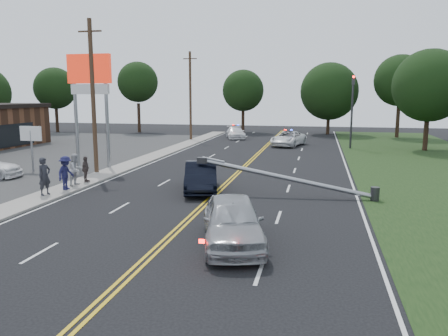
% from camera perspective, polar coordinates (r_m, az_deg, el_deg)
% --- Properties ---
extents(ground, '(120.00, 120.00, 0.00)m').
position_cam_1_polar(ground, '(16.09, -7.67, -9.48)').
color(ground, black).
rests_on(ground, ground).
extents(sidewalk, '(1.80, 70.00, 0.12)m').
position_cam_1_polar(sidewalk, '(28.34, -16.79, -1.35)').
color(sidewalk, gray).
rests_on(sidewalk, ground).
extents(centerline_yellow, '(0.36, 80.00, 0.00)m').
position_cam_1_polar(centerline_yellow, '(25.38, 0.05, -2.29)').
color(centerline_yellow, gold).
rests_on(centerline_yellow, ground).
extents(pylon_sign, '(3.20, 0.35, 8.00)m').
position_cam_1_polar(pylon_sign, '(32.39, -17.13, 10.52)').
color(pylon_sign, gray).
rests_on(pylon_sign, ground).
extents(small_sign, '(1.60, 0.14, 3.10)m').
position_cam_1_polar(small_sign, '(32.72, -23.89, 3.68)').
color(small_sign, gray).
rests_on(small_sign, ground).
extents(traffic_signal, '(0.28, 0.41, 7.05)m').
position_cam_1_polar(traffic_signal, '(44.37, 16.40, 7.87)').
color(traffic_signal, '#2D2D30').
rests_on(traffic_signal, ground).
extents(fallen_streetlight, '(9.36, 0.44, 1.91)m').
position_cam_1_polar(fallen_streetlight, '(22.70, 9.34, -1.50)').
color(fallen_streetlight, '#2D2D30').
rests_on(fallen_streetlight, ground).
extents(utility_pole_mid, '(1.60, 0.28, 10.00)m').
position_cam_1_polar(utility_pole_mid, '(30.00, -16.74, 8.90)').
color(utility_pole_mid, '#382619').
rests_on(utility_pole_mid, ground).
extents(utility_pole_far, '(1.60, 0.28, 10.00)m').
position_cam_1_polar(utility_pole_far, '(50.39, -4.41, 9.38)').
color(utility_pole_far, '#382619').
rests_on(utility_pole_far, ground).
extents(tree_4, '(5.73, 5.73, 8.95)m').
position_cam_1_polar(tree_4, '(66.01, -21.21, 9.67)').
color(tree_4, black).
rests_on(tree_4, ground).
extents(tree_5, '(5.55, 5.55, 9.72)m').
position_cam_1_polar(tree_5, '(62.60, -11.19, 10.94)').
color(tree_5, black).
rests_on(tree_5, ground).
extents(tree_6, '(5.71, 5.71, 8.64)m').
position_cam_1_polar(tree_6, '(61.34, 2.52, 10.07)').
color(tree_6, black).
rests_on(tree_6, ground).
extents(tree_7, '(7.50, 7.50, 9.39)m').
position_cam_1_polar(tree_7, '(59.70, 13.59, 9.70)').
color(tree_7, black).
rests_on(tree_7, ground).
extents(tree_8, '(6.21, 6.21, 10.02)m').
position_cam_1_polar(tree_8, '(57.84, 22.04, 10.54)').
color(tree_8, black).
rests_on(tree_8, ground).
extents(tree_9, '(6.70, 6.70, 9.40)m').
position_cam_1_polar(tree_9, '(45.26, 25.26, 9.70)').
color(tree_9, black).
rests_on(tree_9, ground).
extents(crashed_sedan, '(2.84, 5.08, 1.58)m').
position_cam_1_polar(crashed_sedan, '(23.90, -3.04, -1.14)').
color(crashed_sedan, black).
rests_on(crashed_sedan, ground).
extents(waiting_sedan, '(3.28, 5.41, 1.72)m').
position_cam_1_polar(waiting_sedan, '(15.40, 1.13, -6.90)').
color(waiting_sedan, '#A3A6AB').
rests_on(waiting_sedan, ground).
extents(emergency_a, '(3.76, 5.81, 1.49)m').
position_cam_1_polar(emergency_a, '(45.55, 8.39, 3.82)').
color(emergency_a, white).
rests_on(emergency_a, ground).
extents(emergency_b, '(3.28, 5.22, 1.41)m').
position_cam_1_polar(emergency_b, '(52.70, 1.52, 4.64)').
color(emergency_b, white).
rests_on(emergency_b, ground).
extents(bystander_a, '(0.66, 0.82, 1.95)m').
position_cam_1_polar(bystander_a, '(24.18, -22.40, -1.00)').
color(bystander_a, '#24242B').
rests_on(bystander_a, sidewalk).
extents(bystander_b, '(0.81, 0.97, 1.82)m').
position_cam_1_polar(bystander_b, '(26.17, -18.78, -0.18)').
color(bystander_b, '#B1B1B6').
rests_on(bystander_b, sidewalk).
extents(bystander_c, '(0.77, 1.24, 1.84)m').
position_cam_1_polar(bystander_c, '(25.12, -19.97, -0.61)').
color(bystander_c, '#1A1A42').
rests_on(bystander_c, sidewalk).
extents(bystander_d, '(0.50, 0.94, 1.53)m').
position_cam_1_polar(bystander_d, '(26.94, -17.63, -0.16)').
color(bystander_d, '#544643').
rests_on(bystander_d, sidewalk).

